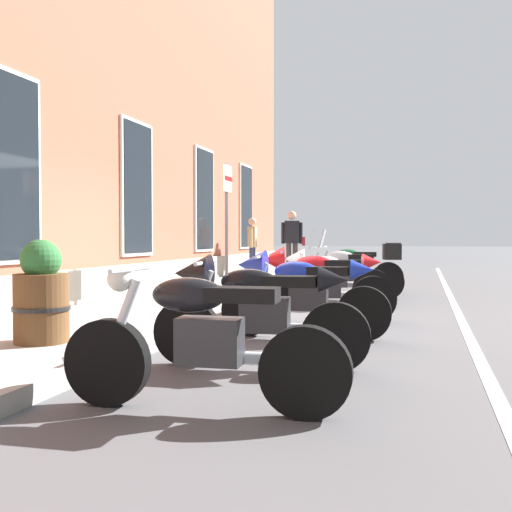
{
  "coord_description": "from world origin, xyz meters",
  "views": [
    {
      "loc": [
        -8.38,
        -2.66,
        1.2
      ],
      "look_at": [
        1.4,
        0.07,
        0.87
      ],
      "focal_mm": 41.95,
      "sensor_mm": 36.0,
      "label": 1
    }
  ],
  "objects_px": {
    "pedestrian_tan_coat": "(252,243)",
    "parking_sign": "(227,211)",
    "motorcycle_black_naked": "(200,341)",
    "motorcycle_red_sport": "(315,281)",
    "motorcycle_green_touring": "(357,266)",
    "pedestrian_dark_jacket": "(292,239)",
    "motorcycle_blue_sport": "(298,290)",
    "barrel_planter": "(41,296)",
    "motorcycle_black_sport": "(251,306)",
    "motorcycle_white_sport": "(327,275)",
    "motorcycle_silver_touring": "(352,270)"
  },
  "relations": [
    {
      "from": "motorcycle_black_sport",
      "to": "barrel_planter",
      "type": "xyz_separation_m",
      "value": [
        -0.13,
        2.11,
        0.04
      ]
    },
    {
      "from": "barrel_planter",
      "to": "parking_sign",
      "type": "bearing_deg",
      "value": -5.39
    },
    {
      "from": "pedestrian_tan_coat",
      "to": "parking_sign",
      "type": "height_order",
      "value": "parking_sign"
    },
    {
      "from": "motorcycle_black_sport",
      "to": "motorcycle_white_sport",
      "type": "height_order",
      "value": "motorcycle_black_sport"
    },
    {
      "from": "pedestrian_tan_coat",
      "to": "motorcycle_red_sport",
      "type": "bearing_deg",
      "value": -157.51
    },
    {
      "from": "motorcycle_black_sport",
      "to": "motorcycle_white_sport",
      "type": "relative_size",
      "value": 0.99
    },
    {
      "from": "motorcycle_black_sport",
      "to": "pedestrian_dark_jacket",
      "type": "distance_m",
      "value": 11.07
    },
    {
      "from": "pedestrian_dark_jacket",
      "to": "motorcycle_green_touring",
      "type": "bearing_deg",
      "value": -145.27
    },
    {
      "from": "motorcycle_green_touring",
      "to": "barrel_planter",
      "type": "relative_size",
      "value": 2.16
    },
    {
      "from": "pedestrian_tan_coat",
      "to": "barrel_planter",
      "type": "relative_size",
      "value": 1.53
    },
    {
      "from": "motorcycle_blue_sport",
      "to": "motorcycle_silver_touring",
      "type": "height_order",
      "value": "motorcycle_silver_touring"
    },
    {
      "from": "motorcycle_white_sport",
      "to": "pedestrian_tan_coat",
      "type": "xyz_separation_m",
      "value": [
        5.34,
        2.84,
        0.47
      ]
    },
    {
      "from": "motorcycle_silver_touring",
      "to": "motorcycle_green_touring",
      "type": "height_order",
      "value": "motorcycle_green_touring"
    },
    {
      "from": "motorcycle_silver_touring",
      "to": "barrel_planter",
      "type": "distance_m",
      "value": 6.81
    },
    {
      "from": "pedestrian_tan_coat",
      "to": "pedestrian_dark_jacket",
      "type": "relative_size",
      "value": 0.89
    },
    {
      "from": "motorcycle_green_touring",
      "to": "barrel_planter",
      "type": "height_order",
      "value": "motorcycle_green_touring"
    },
    {
      "from": "motorcycle_silver_touring",
      "to": "parking_sign",
      "type": "bearing_deg",
      "value": 135.12
    },
    {
      "from": "motorcycle_black_sport",
      "to": "parking_sign",
      "type": "xyz_separation_m",
      "value": [
        4.38,
        1.69,
        1.07
      ]
    },
    {
      "from": "motorcycle_red_sport",
      "to": "pedestrian_tan_coat",
      "type": "relative_size",
      "value": 1.33
    },
    {
      "from": "motorcycle_green_touring",
      "to": "motorcycle_blue_sport",
      "type": "bearing_deg",
      "value": 179.51
    },
    {
      "from": "motorcycle_black_naked",
      "to": "motorcycle_blue_sport",
      "type": "height_order",
      "value": "motorcycle_blue_sport"
    },
    {
      "from": "motorcycle_red_sport",
      "to": "motorcycle_silver_touring",
      "type": "distance_m",
      "value": 3.24
    },
    {
      "from": "motorcycle_blue_sport",
      "to": "motorcycle_black_sport",
      "type": "bearing_deg",
      "value": 177.08
    },
    {
      "from": "pedestrian_tan_coat",
      "to": "barrel_planter",
      "type": "bearing_deg",
      "value": -175.65
    },
    {
      "from": "motorcycle_black_naked",
      "to": "motorcycle_green_touring",
      "type": "bearing_deg",
      "value": -0.59
    },
    {
      "from": "motorcycle_black_sport",
      "to": "motorcycle_blue_sport",
      "type": "distance_m",
      "value": 1.7
    },
    {
      "from": "motorcycle_black_naked",
      "to": "parking_sign",
      "type": "relative_size",
      "value": 0.89
    },
    {
      "from": "motorcycle_black_naked",
      "to": "motorcycle_red_sport",
      "type": "bearing_deg",
      "value": -0.13
    },
    {
      "from": "motorcycle_blue_sport",
      "to": "motorcycle_green_touring",
      "type": "height_order",
      "value": "motorcycle_green_touring"
    },
    {
      "from": "motorcycle_red_sport",
      "to": "pedestrian_dark_jacket",
      "type": "xyz_separation_m",
      "value": [
        7.84,
        2.01,
        0.57
      ]
    },
    {
      "from": "motorcycle_green_touring",
      "to": "parking_sign",
      "type": "height_order",
      "value": "parking_sign"
    },
    {
      "from": "motorcycle_black_naked",
      "to": "motorcycle_blue_sport",
      "type": "distance_m",
      "value": 3.11
    },
    {
      "from": "motorcycle_black_sport",
      "to": "pedestrian_tan_coat",
      "type": "height_order",
      "value": "pedestrian_tan_coat"
    },
    {
      "from": "motorcycle_black_naked",
      "to": "pedestrian_dark_jacket",
      "type": "relative_size",
      "value": 1.16
    },
    {
      "from": "motorcycle_white_sport",
      "to": "barrel_planter",
      "type": "bearing_deg",
      "value": 157.46
    },
    {
      "from": "motorcycle_black_naked",
      "to": "motorcycle_green_touring",
      "type": "xyz_separation_m",
      "value": [
        9.26,
        -0.1,
        0.08
      ]
    },
    {
      "from": "motorcycle_green_touring",
      "to": "pedestrian_dark_jacket",
      "type": "height_order",
      "value": "pedestrian_dark_jacket"
    },
    {
      "from": "motorcycle_black_naked",
      "to": "motorcycle_white_sport",
      "type": "bearing_deg",
      "value": 0.9
    },
    {
      "from": "pedestrian_dark_jacket",
      "to": "motorcycle_white_sport",
      "type": "bearing_deg",
      "value": -162.51
    },
    {
      "from": "motorcycle_black_sport",
      "to": "motorcycle_green_touring",
      "type": "bearing_deg",
      "value": -1.01
    },
    {
      "from": "motorcycle_white_sport",
      "to": "pedestrian_tan_coat",
      "type": "relative_size",
      "value": 1.3
    },
    {
      "from": "motorcycle_white_sport",
      "to": "parking_sign",
      "type": "bearing_deg",
      "value": 105.27
    },
    {
      "from": "motorcycle_green_touring",
      "to": "pedestrian_tan_coat",
      "type": "bearing_deg",
      "value": 52.62
    },
    {
      "from": "pedestrian_tan_coat",
      "to": "parking_sign",
      "type": "distance_m",
      "value": 5.94
    },
    {
      "from": "motorcycle_black_sport",
      "to": "motorcycle_red_sport",
      "type": "relative_size",
      "value": 0.97
    },
    {
      "from": "motorcycle_red_sport",
      "to": "parking_sign",
      "type": "distance_m",
      "value": 2.44
    },
    {
      "from": "motorcycle_red_sport",
      "to": "barrel_planter",
      "type": "xyz_separation_m",
      "value": [
        -3.17,
        2.17,
        0.03
      ]
    },
    {
      "from": "motorcycle_black_sport",
      "to": "pedestrian_dark_jacket",
      "type": "relative_size",
      "value": 1.14
    },
    {
      "from": "motorcycle_black_naked",
      "to": "pedestrian_dark_jacket",
      "type": "height_order",
      "value": "pedestrian_dark_jacket"
    },
    {
      "from": "motorcycle_blue_sport",
      "to": "motorcycle_silver_touring",
      "type": "xyz_separation_m",
      "value": [
        4.58,
        -0.11,
        -0.0
      ]
    }
  ]
}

